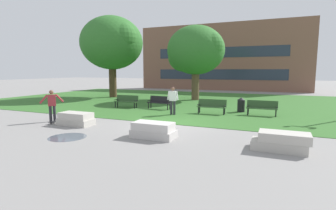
% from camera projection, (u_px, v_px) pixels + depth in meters
% --- Properties ---
extents(ground_plane, '(140.00, 140.00, 0.00)m').
position_uv_depth(ground_plane, '(167.00, 124.00, 13.50)').
color(ground_plane, gray).
extents(grass_lawn, '(40.00, 20.00, 0.02)m').
position_uv_depth(grass_lawn, '(213.00, 102.00, 22.60)').
color(grass_lawn, '#336628').
rests_on(grass_lawn, ground).
extents(concrete_block_center, '(1.80, 0.90, 0.64)m').
position_uv_depth(concrete_block_center, '(76.00, 119.00, 13.26)').
color(concrete_block_center, '#B2ADA3').
rests_on(concrete_block_center, ground).
extents(concrete_block_left, '(1.80, 0.90, 0.64)m').
position_uv_depth(concrete_block_left, '(153.00, 130.00, 10.76)').
color(concrete_block_left, '#BCB7B2').
rests_on(concrete_block_left, ground).
extents(concrete_block_right, '(1.90, 0.90, 0.64)m').
position_uv_depth(concrete_block_right, '(281.00, 142.00, 9.03)').
color(concrete_block_right, '#B2ADA3').
rests_on(concrete_block_right, ground).
extents(person_skateboarder, '(0.71, 1.14, 1.71)m').
position_uv_depth(person_skateboarder, '(52.00, 104.00, 14.05)').
color(person_skateboarder, '#28282D').
rests_on(person_skateboarder, ground).
extents(skateboard, '(0.55, 1.02, 0.14)m').
position_uv_depth(skateboard, '(55.00, 121.00, 13.86)').
color(skateboard, black).
rests_on(skateboard, ground).
extents(puddle, '(1.54, 1.54, 0.01)m').
position_uv_depth(puddle, '(68.00, 137.00, 10.86)').
color(puddle, '#47515B').
rests_on(puddle, ground).
extents(park_bench_near_left, '(1.80, 0.55, 0.90)m').
position_uv_depth(park_bench_near_left, '(262.00, 107.00, 15.95)').
color(park_bench_near_left, '#284723').
rests_on(park_bench_near_left, grass_lawn).
extents(park_bench_near_right, '(1.85, 0.74, 0.90)m').
position_uv_depth(park_bench_near_right, '(160.00, 102.00, 18.69)').
color(park_bench_near_right, black).
rests_on(park_bench_near_right, grass_lawn).
extents(park_bench_far_left, '(1.82, 0.61, 0.90)m').
position_uv_depth(park_bench_far_left, '(212.00, 106.00, 16.59)').
color(park_bench_far_left, '#284723').
rests_on(park_bench_far_left, grass_lawn).
extents(park_bench_far_right, '(1.82, 0.60, 0.90)m').
position_uv_depth(park_bench_far_right, '(126.00, 101.00, 19.35)').
color(park_bench_far_right, '#284723').
rests_on(park_bench_far_right, grass_lawn).
extents(tree_far_right, '(5.52, 5.25, 6.82)m').
position_uv_depth(tree_far_right, '(195.00, 51.00, 24.00)').
color(tree_far_right, brown).
rests_on(tree_far_right, grass_lawn).
extents(tree_near_left, '(6.56, 6.25, 8.13)m').
position_uv_depth(tree_near_left, '(111.00, 44.00, 26.40)').
color(tree_near_left, '#42301E').
rests_on(tree_near_left, grass_lawn).
extents(trash_bin, '(0.49, 0.49, 0.96)m').
position_uv_depth(trash_bin, '(241.00, 105.00, 17.32)').
color(trash_bin, black).
rests_on(trash_bin, grass_lawn).
extents(person_bystander_near_lawn, '(0.71, 0.27, 1.71)m').
position_uv_depth(person_bystander_near_lawn, '(173.00, 99.00, 16.20)').
color(person_bystander_near_lawn, '#28282D').
rests_on(person_bystander_near_lawn, grass_lawn).
extents(building_facade_distant, '(23.57, 1.03, 9.15)m').
position_uv_depth(building_facade_distant, '(220.00, 57.00, 36.26)').
color(building_facade_distant, brown).
rests_on(building_facade_distant, ground).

